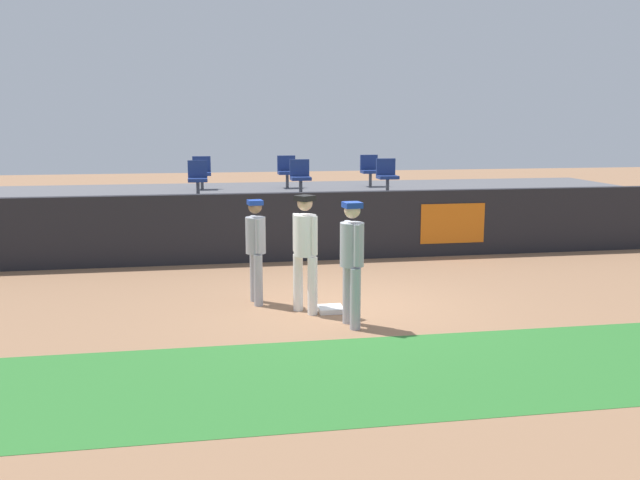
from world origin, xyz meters
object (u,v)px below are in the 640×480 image
seat_back_center (287,170)px  seat_front_left (198,177)px  first_base (331,309)px  seat_front_right (387,174)px  seat_back_left (202,171)px  player_fielder_home (305,246)px  seat_back_right (370,169)px  player_runner_visitor (256,244)px  player_coach_visitor (352,255)px  seat_front_center (300,175)px

seat_back_center → seat_front_left: 2.92m
first_base → seat_front_right: seat_front_right is taller
seat_back_left → seat_back_center: size_ratio=1.00×
seat_front_right → seat_front_left: 4.52m
seat_back_center → seat_front_left: bearing=-142.0°
first_base → seat_front_right: (2.44, 5.59, 1.72)m
player_fielder_home → seat_back_right: bearing=124.2°
seat_front_right → seat_back_right: size_ratio=1.00×
player_runner_visitor → seat_front_left: size_ratio=2.08×
first_base → player_coach_visitor: player_coach_visitor is taller
first_base → player_coach_visitor: (0.16, -0.82, 1.04)m
player_runner_visitor → seat_back_left: bearing=179.5°
first_base → seat_back_center: (0.22, 7.39, 1.72)m
seat_front_center → seat_back_right: 2.80m
player_fielder_home → player_coach_visitor: bearing=-0.8°
seat_back_left → seat_front_left: size_ratio=1.00×
player_coach_visitor → seat_back_left: seat_back_left is taller
player_coach_visitor → seat_front_center: seat_front_center is taller
seat_back_right → seat_front_left: bearing=-158.4°
seat_front_center → player_runner_visitor: bearing=-106.6°
seat_front_center → seat_back_right: (2.14, 1.80, 0.00)m
seat_back_left → seat_back_right: same height
seat_back_center → seat_front_left: same height
player_runner_visitor → seat_back_right: 7.62m
seat_back_left → seat_back_center: (2.20, 0.00, 0.00)m
player_runner_visitor → seat_front_right: 6.09m
seat_front_left → seat_back_right: bearing=21.6°
player_runner_visitor → seat_front_left: 5.02m
player_fielder_home → seat_back_right: (2.87, 7.36, 0.67)m
seat_back_right → seat_back_left: bearing=-180.0°
player_fielder_home → seat_front_center: 5.65m
seat_back_left → seat_back_right: 4.44m
seat_front_center → seat_front_right: size_ratio=1.00×
player_coach_visitor → seat_front_left: bearing=-167.8°
player_fielder_home → seat_front_right: (2.85, 5.56, 0.67)m
first_base → seat_front_left: (-2.08, 5.59, 1.72)m
seat_back_center → player_coach_visitor: bearing=-90.4°
player_coach_visitor → seat_back_left: 8.52m
seat_front_center → player_coach_visitor: bearing=-91.4°
player_fielder_home → seat_front_center: bearing=138.0°
player_fielder_home → player_runner_visitor: (-0.72, 0.68, -0.08)m
seat_front_right → seat_back_center: (-2.22, 1.80, 0.00)m
player_runner_visitor → seat_back_center: seat_back_center is taller
seat_front_right → seat_front_left: bearing=-180.0°
player_runner_visitor → seat_back_right: bearing=144.0°
seat_back_left → seat_front_left: (-0.10, -1.80, -0.00)m
seat_front_right → seat_back_left: same height
player_coach_visitor → seat_front_left: 6.83m
seat_back_center → seat_front_center: bearing=-86.9°
first_base → player_coach_visitor: bearing=-78.9°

